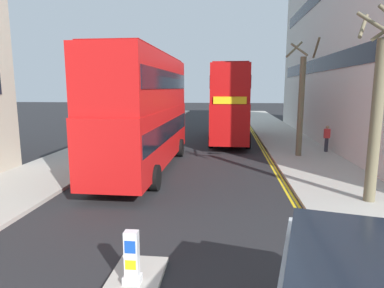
{
  "coord_description": "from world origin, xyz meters",
  "views": [
    {
      "loc": [
        1.84,
        -2.09,
        4.02
      ],
      "look_at": [
        0.5,
        11.0,
        1.8
      ],
      "focal_mm": 31.09,
      "sensor_mm": 36.0,
      "label": 1
    }
  ],
  "objects": [
    {
      "name": "sidewalk_right",
      "position": [
        6.5,
        16.0,
        0.07
      ],
      "size": [
        4.0,
        80.0,
        0.14
      ],
      "primitive_type": "cube",
      "color": "#ADA89E",
      "rests_on": "ground"
    },
    {
      "name": "sidewalk_left",
      "position": [
        -6.5,
        16.0,
        0.07
      ],
      "size": [
        4.0,
        80.0,
        0.14
      ],
      "primitive_type": "cube",
      "color": "#ADA89E",
      "rests_on": "ground"
    },
    {
      "name": "kerb_line_outer",
      "position": [
        4.4,
        14.0,
        0.0
      ],
      "size": [
        0.1,
        56.0,
        0.01
      ],
      "primitive_type": "cube",
      "color": "yellow",
      "rests_on": "ground"
    },
    {
      "name": "kerb_line_inner",
      "position": [
        4.24,
        14.0,
        0.0
      ],
      "size": [
        0.1,
        56.0,
        0.01
      ],
      "primitive_type": "cube",
      "color": "yellow",
      "rests_on": "ground"
    },
    {
      "name": "traffic_island",
      "position": [
        0.0,
        3.96,
        0.05
      ],
      "size": [
        1.1,
        2.2,
        0.1
      ],
      "primitive_type": "cube",
      "color": "#ADA89E",
      "rests_on": "ground"
    },
    {
      "name": "keep_left_bollard",
      "position": [
        0.0,
        3.96,
        0.61
      ],
      "size": [
        0.36,
        0.28,
        1.11
      ],
      "color": "silver",
      "rests_on": "traffic_island"
    },
    {
      "name": "double_decker_bus_away",
      "position": [
        -2.11,
        13.78,
        3.03
      ],
      "size": [
        2.89,
        10.84,
        5.64
      ],
      "color": "red",
      "rests_on": "ground"
    },
    {
      "name": "double_decker_bus_oncoming",
      "position": [
        2.2,
        23.56,
        3.03
      ],
      "size": [
        3.0,
        10.87,
        5.64
      ],
      "color": "#B20F0F",
      "rests_on": "ground"
    },
    {
      "name": "pedestrian_far",
      "position": [
        8.03,
        18.82,
        0.99
      ],
      "size": [
        0.34,
        0.22,
        1.62
      ],
      "color": "#2D2D38",
      "rests_on": "sidewalk_right"
    },
    {
      "name": "street_tree_near",
      "position": [
        6.08,
        17.45,
        3.24
      ],
      "size": [
        1.73,
        1.75,
        6.56
      ],
      "color": "#6B6047",
      "rests_on": "sidewalk_right"
    },
    {
      "name": "street_tree_mid",
      "position": [
        6.85,
        9.56,
        3.23
      ],
      "size": [
        1.63,
        1.75,
        6.38
      ],
      "color": "#6B6047",
      "rests_on": "sidewalk_right"
    }
  ]
}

